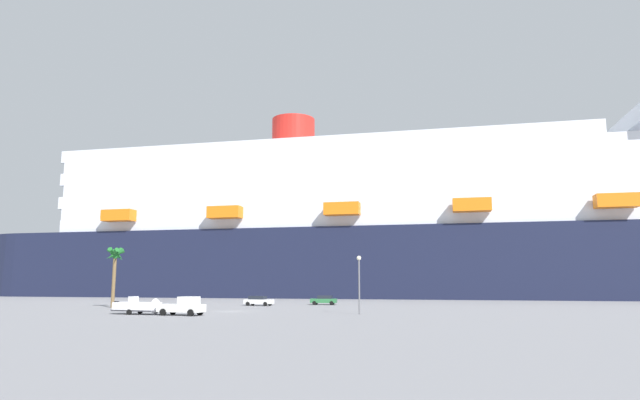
{
  "coord_description": "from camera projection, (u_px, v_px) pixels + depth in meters",
  "views": [
    {
      "loc": [
        21.64,
        -70.05,
        4.06
      ],
      "look_at": [
        8.31,
        25.52,
        18.6
      ],
      "focal_mm": 30.08,
      "sensor_mm": 36.0,
      "label": 1
    }
  ],
  "objects": [
    {
      "name": "small_boat_on_trailer",
      "position": [
        142.0,
        306.0,
        65.01
      ],
      "size": [
        7.94,
        3.23,
        2.15
      ],
      "color": "#595960",
      "rests_on": "ground_plane"
    },
    {
      "name": "ground_plane",
      "position": [
        279.0,
        302.0,
        100.33
      ],
      "size": [
        600.0,
        600.0,
        0.0
      ],
      "primitive_type": "plane",
      "color": "gray"
    },
    {
      "name": "cruise_ship",
      "position": [
        409.0,
        232.0,
        133.02
      ],
      "size": [
        241.66,
        50.14,
        55.68
      ],
      "color": "#191E38",
      "rests_on": "ground_plane"
    },
    {
      "name": "palm_tree",
      "position": [
        115.0,
        260.0,
        82.03
      ],
      "size": [
        3.19,
        2.87,
        9.16
      ],
      "color": "brown",
      "rests_on": "ground_plane"
    },
    {
      "name": "street_lamp",
      "position": [
        359.0,
        275.0,
        65.71
      ],
      "size": [
        0.56,
        0.56,
        7.09
      ],
      "color": "slate",
      "rests_on": "ground_plane"
    },
    {
      "name": "pickup_truck",
      "position": [
        183.0,
        306.0,
        63.14
      ],
      "size": [
        5.88,
        3.12,
        2.2
      ],
      "color": "white",
      "rests_on": "ground_plane"
    },
    {
      "name": "parked_car_white_van",
      "position": [
        259.0,
        301.0,
        87.56
      ],
      "size": [
        4.9,
        2.72,
        1.58
      ],
      "color": "white",
      "rests_on": "ground_plane"
    },
    {
      "name": "parked_car_green_wagon",
      "position": [
        324.0,
        300.0,
        90.88
      ],
      "size": [
        4.46,
        2.09,
        1.58
      ],
      "color": "#2D723F",
      "rests_on": "ground_plane"
    }
  ]
}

